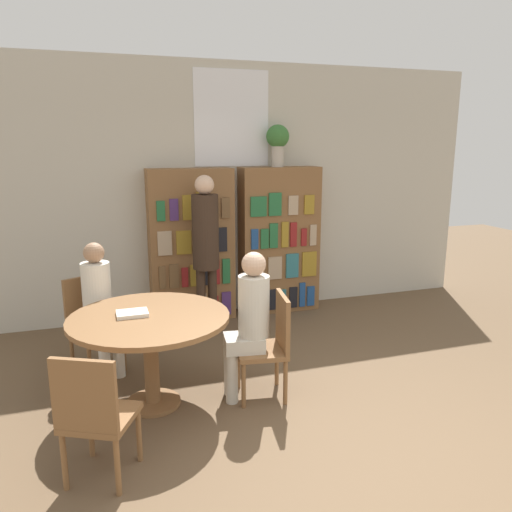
{
  "coord_description": "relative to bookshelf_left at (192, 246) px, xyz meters",
  "views": [
    {
      "loc": [
        -1.61,
        -2.35,
        2.07
      ],
      "look_at": [
        -0.21,
        1.91,
        1.05
      ],
      "focal_mm": 35.0,
      "sensor_mm": 36.0,
      "label": 1
    }
  ],
  "objects": [
    {
      "name": "chair_left_side",
      "position": [
        -1.15,
        -1.05,
        -0.41
      ],
      "size": [
        0.54,
        0.54,
        0.87
      ],
      "rotation": [
        0.0,
        0.0,
        -2.67
      ],
      "color": "brown",
      "rests_on": "ground_plane"
    },
    {
      "name": "open_book_on_table",
      "position": [
        -0.83,
        -1.86,
        -0.12
      ],
      "size": [
        0.24,
        0.18,
        0.03
      ],
      "color": "silver",
      "rests_on": "reading_table"
    },
    {
      "name": "bookshelf_left",
      "position": [
        0.0,
        0.0,
        0.0
      ],
      "size": [
        0.98,
        0.34,
        1.79
      ],
      "color": "brown",
      "rests_on": "ground_plane"
    },
    {
      "name": "reading_table",
      "position": [
        -0.71,
        -1.91,
        -0.25
      ],
      "size": [
        1.25,
        1.25,
        0.76
      ],
      "color": "brown",
      "rests_on": "ground_plane"
    },
    {
      "name": "seated_reader_left",
      "position": [
        -1.07,
        -1.22,
        -0.21
      ],
      "size": [
        0.37,
        0.4,
        1.22
      ],
      "rotation": [
        0.0,
        0.0,
        -2.67
      ],
      "color": "silver",
      "rests_on": "ground_plane"
    },
    {
      "name": "seated_reader_right",
      "position": [
        0.07,
        -2.03,
        -0.19
      ],
      "size": [
        0.38,
        0.3,
        1.24
      ],
      "rotation": [
        0.0,
        0.0,
        1.42
      ],
      "color": "beige",
      "rests_on": "ground_plane"
    },
    {
      "name": "chair_far_side",
      "position": [
        0.25,
        -2.06,
        -0.41
      ],
      "size": [
        0.46,
        0.46,
        0.87
      ],
      "rotation": [
        0.0,
        0.0,
        1.42
      ],
      "color": "brown",
      "rests_on": "ground_plane"
    },
    {
      "name": "chair_near_camera",
      "position": [
        -1.14,
        -2.77,
        -0.41
      ],
      "size": [
        0.54,
        0.54,
        0.87
      ],
      "rotation": [
        0.0,
        0.0,
        -0.47
      ],
      "color": "brown",
      "rests_on": "ground_plane"
    },
    {
      "name": "wall_back",
      "position": [
        0.55,
        0.19,
        0.61
      ],
      "size": [
        6.4,
        0.07,
        3.0
      ],
      "color": "beige",
      "rests_on": "ground_plane"
    },
    {
      "name": "flower_vase",
      "position": [
        1.07,
        0.0,
        1.21
      ],
      "size": [
        0.27,
        0.27,
        0.49
      ],
      "color": "#B7AD9E",
      "rests_on": "bookshelf_right"
    },
    {
      "name": "librarian_standing",
      "position": [
        0.06,
        -0.5,
        0.17
      ],
      "size": [
        0.29,
        0.56,
        1.74
      ],
      "color": "#332319",
      "rests_on": "ground_plane"
    },
    {
      "name": "ground_plane",
      "position": [
        0.55,
        -3.31,
        -0.89
      ],
      "size": [
        16.0,
        16.0,
        0.0
      ],
      "primitive_type": "plane",
      "color": "brown"
    },
    {
      "name": "bookshelf_right",
      "position": [
        1.1,
        -0.0,
        -0.0
      ],
      "size": [
        0.98,
        0.34,
        1.79
      ],
      "color": "brown",
      "rests_on": "ground_plane"
    }
  ]
}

